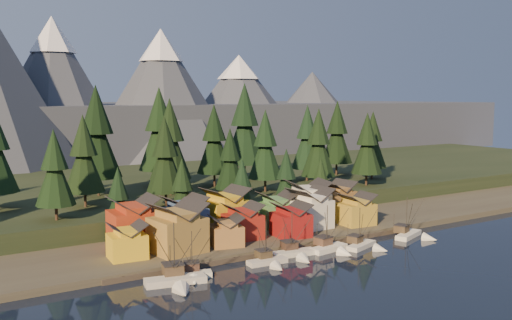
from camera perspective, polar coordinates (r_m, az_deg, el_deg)
ground at (r=115.58m, az=6.86°, el=-10.95°), size 500.00×500.00×0.00m
shore_strip at (r=147.41m, az=-3.06°, el=-6.79°), size 400.00×50.00×1.50m
hillside at (r=191.34m, az=-10.42°, el=-3.13°), size 420.00×100.00×6.00m
dock at (r=128.10m, az=2.15°, el=-8.93°), size 80.00×4.00×1.00m
mountain_ridge at (r=306.14m, az=-19.96°, el=4.48°), size 560.00×190.00×90.00m
boat_0 at (r=106.43m, az=-7.92°, el=-11.19°), size 11.95×12.61×12.62m
boat_1 at (r=110.39m, az=-6.36°, el=-10.71°), size 8.05×8.56×9.84m
boat_2 at (r=117.92m, az=1.36°, el=-9.58°), size 8.88×9.57×10.05m
boat_3 at (r=123.83m, az=4.00°, el=-8.79°), size 10.78×11.50×10.90m
boat_4 at (r=128.52m, az=7.64°, el=-8.15°), size 9.83×10.47×11.41m
boat_5 at (r=132.56m, az=10.91°, el=-7.90°), size 9.69×10.07×10.25m
boat_6 at (r=144.76m, az=15.44°, el=-6.75°), size 10.48×10.86×10.95m
house_front_0 at (r=119.73m, az=-12.77°, el=-7.80°), size 7.88×7.52×7.29m
house_front_1 at (r=122.17m, az=-7.88°, el=-6.57°), size 11.39×11.04×10.61m
house_front_2 at (r=126.75m, az=-3.03°, el=-7.00°), size 8.19×8.23×6.67m
house_front_3 at (r=132.54m, az=-1.34°, el=-6.05°), size 8.56×8.21×8.17m
house_front_4 at (r=135.05m, az=3.52°, el=-5.89°), size 8.65×9.19×7.87m
house_front_5 at (r=143.52m, az=5.41°, el=-4.71°), size 9.85×9.01×10.04m
house_front_6 at (r=148.90m, az=9.99°, el=-4.78°), size 8.72×8.33×8.04m
house_back_0 at (r=129.39m, az=-12.20°, el=-5.88°), size 10.35×9.98×10.79m
house_back_1 at (r=133.57m, az=-7.15°, el=-5.61°), size 9.08×9.18×9.86m
house_back_2 at (r=140.63m, az=-3.13°, el=-4.81°), size 10.50×9.73×10.57m
house_back_3 at (r=144.45m, az=2.06°, el=-4.87°), size 9.77×8.98×8.80m
house_back_4 at (r=149.69m, az=5.17°, el=-4.05°), size 12.21×11.92×10.97m
house_back_5 at (r=158.93m, az=7.98°, el=-3.74°), size 9.08×9.18×9.58m
tree_hill_2 at (r=137.66m, az=-19.48°, el=-1.00°), size 9.05×9.05×21.08m
tree_hill_3 at (r=151.47m, az=-16.84°, el=0.32°), size 10.23×10.23×23.84m
tree_hill_4 at (r=167.68m, az=-15.63°, el=2.39°), size 13.58×13.58×31.63m
tree_hill_5 at (r=148.03m, az=-9.06°, el=0.24°), size 9.95×9.95×23.17m
tree_hill_6 at (r=164.66m, az=-8.59°, el=1.76°), size 11.95×11.95×27.85m
tree_hill_7 at (r=154.43m, az=-2.61°, el=-0.11°), size 8.54×8.54×19.89m
tree_hill_8 at (r=178.87m, az=-4.20°, el=1.85°), size 11.14×11.14×25.96m
tree_hill_9 at (r=168.43m, az=0.93°, el=1.30°), size 10.51×10.51×24.48m
tree_hill_10 at (r=193.46m, az=-1.14°, el=3.33°), size 14.10×14.10×32.84m
tree_hill_11 at (r=173.74m, az=6.26°, el=1.49°), size 10.66×10.66×24.83m
tree_hill_12 at (r=191.18m, az=5.15°, el=2.07°), size 10.97×10.97×25.54m
tree_hill_13 at (r=184.08m, az=11.03°, el=1.41°), size 9.98×9.98×23.25m
tree_hill_14 at (r=207.08m, az=8.10°, el=2.55°), size 11.49×11.49×26.77m
tree_hill_15 at (r=181.69m, az=-9.61°, el=2.77°), size 13.44×13.44×31.30m
tree_hill_17 at (r=199.55m, az=11.57°, el=1.78°), size 9.98×9.98×23.25m
tree_shore_0 at (r=134.24m, az=-13.60°, el=-3.92°), size 7.26×7.26×16.92m
tree_shore_1 at (r=139.97m, az=-7.39°, el=-3.12°), size 7.74×7.74×18.03m
tree_shore_2 at (r=147.92m, az=-1.40°, el=-2.78°), size 7.27×7.27×16.93m
tree_shore_3 at (r=155.34m, az=3.04°, el=-1.97°), size 8.06×8.06×18.79m
tree_shore_4 at (r=162.76m, az=6.49°, el=-2.24°), size 6.68×6.68×15.56m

